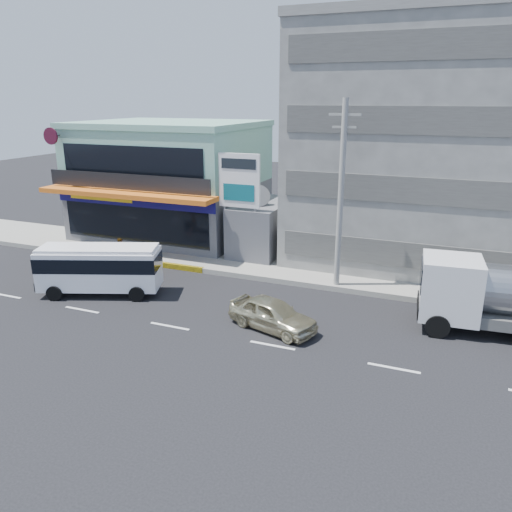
{
  "coord_description": "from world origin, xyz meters",
  "views": [
    {
      "loc": [
        11.39,
        -17.82,
        9.96
      ],
      "look_at": [
        2.28,
        4.91,
        2.2
      ],
      "focal_mm": 35.0,
      "sensor_mm": 36.0,
      "label": 1
    }
  ],
  "objects_px": {
    "concrete_building": "(435,149)",
    "minibus": "(100,266)",
    "sedan": "(273,314)",
    "billboard": "(239,187)",
    "motorcycle_rider": "(123,265)",
    "utility_pole_near": "(341,196)",
    "shop_building": "(172,183)",
    "satellite_dish": "(258,204)"
  },
  "relations": [
    {
      "from": "concrete_building",
      "to": "satellite_dish",
      "type": "bearing_deg",
      "value": -158.2
    },
    {
      "from": "utility_pole_near",
      "to": "billboard",
      "type": "bearing_deg",
      "value": 164.52
    },
    {
      "from": "billboard",
      "to": "shop_building",
      "type": "bearing_deg",
      "value": 147.68
    },
    {
      "from": "concrete_building",
      "to": "shop_building",
      "type": "bearing_deg",
      "value": -176.65
    },
    {
      "from": "sedan",
      "to": "motorcycle_rider",
      "type": "xyz_separation_m",
      "value": [
        -10.39,
        3.17,
        0.05
      ]
    },
    {
      "from": "billboard",
      "to": "minibus",
      "type": "relative_size",
      "value": 1.05
    },
    {
      "from": "concrete_building",
      "to": "minibus",
      "type": "height_order",
      "value": "concrete_building"
    },
    {
      "from": "shop_building",
      "to": "motorcycle_rider",
      "type": "relative_size",
      "value": 5.27
    },
    {
      "from": "concrete_building",
      "to": "sedan",
      "type": "relative_size",
      "value": 3.78
    },
    {
      "from": "shop_building",
      "to": "concrete_building",
      "type": "relative_size",
      "value": 0.77
    },
    {
      "from": "concrete_building",
      "to": "billboard",
      "type": "distance_m",
      "value": 12.17
    },
    {
      "from": "shop_building",
      "to": "satellite_dish",
      "type": "relative_size",
      "value": 8.27
    },
    {
      "from": "minibus",
      "to": "motorcycle_rider",
      "type": "height_order",
      "value": "minibus"
    },
    {
      "from": "concrete_building",
      "to": "motorcycle_rider",
      "type": "distance_m",
      "value": 19.98
    },
    {
      "from": "satellite_dish",
      "to": "sedan",
      "type": "xyz_separation_m",
      "value": [
        4.45,
        -9.5,
        -2.85
      ]
    },
    {
      "from": "satellite_dish",
      "to": "motorcycle_rider",
      "type": "distance_m",
      "value": 9.12
    },
    {
      "from": "satellite_dish",
      "to": "motorcycle_rider",
      "type": "relative_size",
      "value": 0.64
    },
    {
      "from": "minibus",
      "to": "sedan",
      "type": "relative_size",
      "value": 1.55
    },
    {
      "from": "sedan",
      "to": "satellite_dish",
      "type": "bearing_deg",
      "value": 42.49
    },
    {
      "from": "satellite_dish",
      "to": "sedan",
      "type": "relative_size",
      "value": 0.35
    },
    {
      "from": "utility_pole_near",
      "to": "motorcycle_rider",
      "type": "bearing_deg",
      "value": -167.12
    },
    {
      "from": "motorcycle_rider",
      "to": "sedan",
      "type": "bearing_deg",
      "value": -16.98
    },
    {
      "from": "concrete_building",
      "to": "sedan",
      "type": "distance_m",
      "value": 15.89
    },
    {
      "from": "utility_pole_near",
      "to": "minibus",
      "type": "bearing_deg",
      "value": -155.18
    },
    {
      "from": "shop_building",
      "to": "concrete_building",
      "type": "height_order",
      "value": "concrete_building"
    },
    {
      "from": "billboard",
      "to": "minibus",
      "type": "xyz_separation_m",
      "value": [
        -4.94,
        -7.09,
        -3.36
      ]
    },
    {
      "from": "utility_pole_near",
      "to": "shop_building",
      "type": "bearing_deg",
      "value": 154.94
    },
    {
      "from": "billboard",
      "to": "utility_pole_near",
      "type": "height_order",
      "value": "utility_pole_near"
    },
    {
      "from": "concrete_building",
      "to": "motorcycle_rider",
      "type": "height_order",
      "value": "concrete_building"
    },
    {
      "from": "utility_pole_near",
      "to": "satellite_dish",
      "type": "bearing_deg",
      "value": 149.04
    },
    {
      "from": "sedan",
      "to": "minibus",
      "type": "bearing_deg",
      "value": 103.87
    },
    {
      "from": "billboard",
      "to": "sedan",
      "type": "distance_m",
      "value": 10.08
    },
    {
      "from": "satellite_dish",
      "to": "motorcycle_rider",
      "type": "xyz_separation_m",
      "value": [
        -5.93,
        -6.33,
        -2.8
      ]
    },
    {
      "from": "shop_building",
      "to": "concrete_building",
      "type": "bearing_deg",
      "value": 3.35
    },
    {
      "from": "sedan",
      "to": "motorcycle_rider",
      "type": "distance_m",
      "value": 10.86
    },
    {
      "from": "motorcycle_rider",
      "to": "billboard",
      "type": "bearing_deg",
      "value": 39.82
    },
    {
      "from": "billboard",
      "to": "motorcycle_rider",
      "type": "distance_m",
      "value": 8.2
    },
    {
      "from": "billboard",
      "to": "motorcycle_rider",
      "type": "bearing_deg",
      "value": -140.18
    },
    {
      "from": "minibus",
      "to": "motorcycle_rider",
      "type": "bearing_deg",
      "value": 100.86
    },
    {
      "from": "concrete_building",
      "to": "motorcycle_rider",
      "type": "bearing_deg",
      "value": -147.04
    },
    {
      "from": "utility_pole_near",
      "to": "minibus",
      "type": "relative_size",
      "value": 1.52
    },
    {
      "from": "concrete_building",
      "to": "satellite_dish",
      "type": "height_order",
      "value": "concrete_building"
    }
  ]
}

